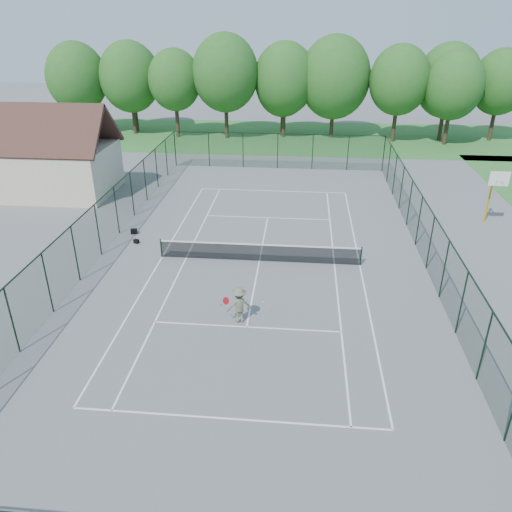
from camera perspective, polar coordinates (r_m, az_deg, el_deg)
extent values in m
plane|color=slate|center=(27.56, 0.39, -0.58)|extent=(140.00, 140.00, 0.00)
cube|color=#3C8137|center=(55.92, 3.14, 13.47)|extent=(80.00, 16.00, 0.01)
cube|color=white|center=(38.50, 1.94, 7.45)|extent=(10.97, 0.08, 0.01)
cube|color=white|center=(17.87, -3.11, -18.07)|extent=(10.97, 0.08, 0.01)
cube|color=white|center=(33.37, 1.35, 4.41)|extent=(8.23, 0.08, 0.01)
cube|color=white|center=(22.07, -1.08, -8.10)|extent=(8.23, 0.08, 0.01)
cube|color=white|center=(27.68, 11.77, -1.04)|extent=(0.08, 23.77, 0.01)
cube|color=white|center=(28.51, -10.66, -0.09)|extent=(0.08, 23.77, 0.01)
cube|color=white|center=(27.55, 8.95, -0.92)|extent=(0.08, 23.77, 0.01)
cube|color=white|center=(28.17, -7.98, -0.21)|extent=(0.08, 23.77, 0.01)
cube|color=white|center=(27.56, 0.39, -0.57)|extent=(0.08, 12.80, 0.01)
cylinder|color=black|center=(28.27, -10.78, 0.90)|extent=(0.08, 0.08, 1.10)
cylinder|color=black|center=(27.44, 11.91, -0.03)|extent=(0.08, 0.08, 1.10)
cube|color=black|center=(27.34, 0.39, 0.36)|extent=(11.00, 0.02, 0.96)
cube|color=white|center=(27.12, 0.39, 1.31)|extent=(11.00, 0.05, 0.07)
cube|color=#16341F|center=(43.92, 2.49, 11.89)|extent=(18.00, 0.02, 3.00)
cube|color=#16341F|center=(27.70, 19.29, 1.43)|extent=(0.02, 36.00, 3.00)
cube|color=#16341F|center=(29.04, -17.61, 2.84)|extent=(0.02, 36.00, 3.00)
cube|color=black|center=(43.57, 2.53, 13.79)|extent=(18.00, 0.05, 0.05)
cube|color=black|center=(27.14, 19.76, 4.30)|extent=(0.05, 36.00, 0.05)
cube|color=black|center=(28.50, -18.02, 5.60)|extent=(0.05, 36.00, 0.05)
cube|color=beige|center=(40.39, -21.80, 9.10)|extent=(8.00, 6.00, 3.50)
cube|color=#4E2F25|center=(40.96, -21.67, 14.08)|extent=(8.60, 3.27, 3.27)
cube|color=#4E2F25|center=(38.35, -23.59, 13.01)|extent=(8.60, 3.27, 3.27)
cylinder|color=#3A2C1C|center=(58.49, -13.80, 15.46)|extent=(0.40, 0.40, 4.20)
ellipsoid|color=#306B25|center=(57.92, -14.23, 19.23)|extent=(6.40, 6.40, 7.40)
cylinder|color=#3A2C1C|center=(55.49, 3.20, 15.58)|extent=(0.40, 0.40, 4.20)
ellipsoid|color=#306B25|center=(54.89, 3.31, 19.58)|extent=(6.40, 6.40, 7.40)
cylinder|color=#3A2C1C|center=(57.29, 20.47, 14.37)|extent=(0.40, 0.40, 4.20)
ellipsoid|color=#306B25|center=(56.71, 21.12, 18.20)|extent=(6.40, 6.40, 7.40)
cylinder|color=#CC9600|center=(35.42, 25.15, 6.20)|extent=(0.12, 0.12, 3.50)
cube|color=#CC9600|center=(34.56, 25.88, 8.41)|extent=(0.08, 0.90, 0.08)
cube|color=white|center=(34.20, 26.06, 7.94)|extent=(1.20, 0.05, 0.90)
torus|color=orange|center=(34.03, 26.13, 7.58)|extent=(0.48, 0.48, 0.02)
cube|color=black|center=(31.79, -13.77, 2.76)|extent=(0.43, 0.31, 0.31)
cube|color=black|center=(30.46, -13.52, 1.64)|extent=(0.36, 0.28, 0.24)
imported|color=#63684B|center=(21.99, -1.93, -5.61)|extent=(1.25, 0.97, 1.71)
sphere|color=#D1D53E|center=(22.25, 0.84, -5.27)|extent=(0.07, 0.07, 0.07)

